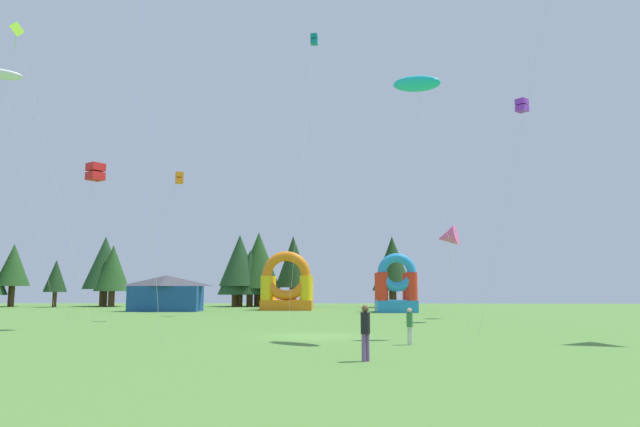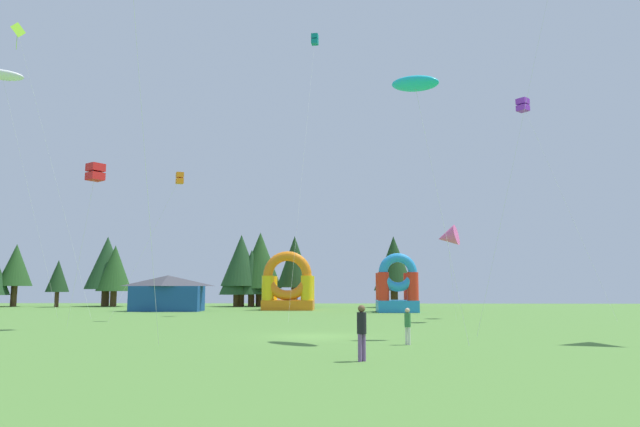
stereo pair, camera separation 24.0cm
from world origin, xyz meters
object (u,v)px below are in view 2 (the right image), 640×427
(festival_tent, at_px, (167,293))
(inflatable_yellow_castle, at_px, (288,289))
(kite_purple_box, at_px, (523,105))
(kite_orange_box, at_px, (179,179))
(kite_red_box, at_px, (95,172))
(inflatable_red_slide, at_px, (397,291))
(kite_teal_box, at_px, (315,41))
(kite_cyan_parafoil, at_px, (415,84))
(kite_white_parafoil, at_px, (2,75))
(kite_lime_diamond, at_px, (18,35))
(person_far_side, at_px, (408,323))
(kite_pink_delta, at_px, (447,237))
(person_midfield, at_px, (362,328))

(festival_tent, bearing_deg, inflatable_yellow_castle, 16.67)
(kite_purple_box, bearing_deg, kite_orange_box, -169.45)
(kite_red_box, height_order, inflatable_red_slide, kite_red_box)
(kite_teal_box, bearing_deg, festival_tent, 155.08)
(kite_cyan_parafoil, distance_m, kite_orange_box, 22.65)
(kite_purple_box, bearing_deg, kite_teal_box, 167.18)
(kite_white_parafoil, bearing_deg, kite_red_box, -39.23)
(kite_lime_diamond, relative_size, person_far_side, 14.97)
(person_far_side, xyz_separation_m, festival_tent, (-20.97, 34.45, 0.92))
(festival_tent, bearing_deg, kite_lime_diamond, -115.35)
(kite_orange_box, bearing_deg, inflatable_red_slide, 39.89)
(kite_pink_delta, distance_m, person_midfield, 24.01)
(kite_red_box, bearing_deg, person_midfield, -42.64)
(kite_red_box, xyz_separation_m, kite_teal_box, (12.76, 18.23, 16.56))
(inflatable_yellow_castle, relative_size, festival_tent, 0.89)
(kite_red_box, height_order, kite_orange_box, kite_orange_box)
(kite_lime_diamond, xyz_separation_m, kite_pink_delta, (33.83, -1.06, -16.59))
(kite_cyan_parafoil, xyz_separation_m, kite_red_box, (-18.79, 7.05, -2.86))
(kite_orange_box, xyz_separation_m, person_far_side, (15.29, -17.74, -9.87))
(kite_teal_box, height_order, inflatable_yellow_castle, kite_teal_box)
(person_midfield, xyz_separation_m, inflatable_red_slide, (5.01, 38.51, 0.99))
(person_midfield, bearing_deg, kite_pink_delta, 32.60)
(kite_purple_box, distance_m, kite_pink_delta, 15.67)
(kite_lime_diamond, bearing_deg, kite_teal_box, 21.61)
(kite_lime_diamond, relative_size, kite_orange_box, 2.08)
(kite_orange_box, xyz_separation_m, kite_teal_box, (10.04, 9.40, 15.27))
(kite_purple_box, relative_size, festival_tent, 2.59)
(kite_purple_box, distance_m, kite_white_parafoil, 44.18)
(kite_lime_diamond, distance_m, inflatable_red_slide, 40.69)
(kite_purple_box, xyz_separation_m, festival_tent, (-33.91, 11.45, -16.20))
(kite_purple_box, distance_m, person_midfield, 36.56)
(inflatable_red_slide, bearing_deg, kite_red_box, -130.99)
(kite_purple_box, bearing_deg, festival_tent, 161.35)
(kite_cyan_parafoil, height_order, kite_pink_delta, kite_cyan_parafoil)
(person_midfield, bearing_deg, kite_orange_box, 79.57)
(kite_cyan_parafoil, height_order, kite_orange_box, kite_cyan_parafoil)
(kite_cyan_parafoil, xyz_separation_m, kite_white_parafoil, (-31.84, 17.70, 7.67))
(kite_teal_box, xyz_separation_m, inflatable_red_slide, (8.06, 5.73, -23.98))
(kite_orange_box, relative_size, person_far_side, 7.19)
(kite_pink_delta, height_order, inflatable_yellow_castle, kite_pink_delta)
(kite_teal_box, relative_size, inflatable_red_slide, 4.58)
(kite_cyan_parafoil, bearing_deg, kite_purple_box, 60.09)
(kite_teal_box, xyz_separation_m, inflatable_yellow_castle, (-3.39, 11.00, -23.85))
(kite_lime_diamond, distance_m, kite_orange_box, 18.06)
(kite_cyan_parafoil, xyz_separation_m, person_far_side, (-0.78, -1.86, -11.45))
(kite_teal_box, relative_size, person_midfield, 14.30)
(kite_pink_delta, bearing_deg, kite_white_parafoil, 175.48)
(kite_lime_diamond, bearing_deg, kite_red_box, -39.24)
(kite_white_parafoil, bearing_deg, inflatable_yellow_castle, 39.64)
(kite_cyan_parafoil, bearing_deg, kite_white_parafoil, 150.93)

